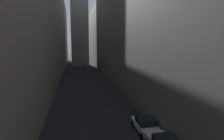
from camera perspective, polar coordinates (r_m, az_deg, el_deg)
name	(u,v)px	position (r m, az deg, el deg)	size (l,w,h in m)	color
ground_plane	(85,81)	(43.86, -8.17, -3.26)	(264.00, 264.00, 0.00)	black
building_block_left	(29,25)	(46.17, -23.73, 12.17)	(12.54, 108.00, 24.77)	gray
building_block_right	(139,32)	(47.65, 7.98, 11.31)	(15.70, 108.00, 22.64)	slate
parked_car_right_far	(146,125)	(19.25, 10.05, -15.91)	(1.94, 4.07, 1.40)	silver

